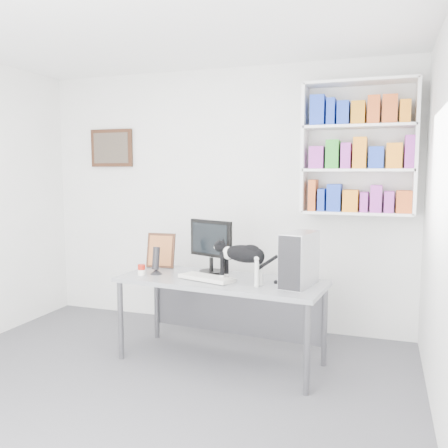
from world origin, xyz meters
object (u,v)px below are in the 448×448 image
Objects in this scene: keyboard at (207,278)px; speaker at (156,260)px; desk at (221,321)px; soup_can at (142,270)px; monitor at (211,246)px; leaning_print at (161,250)px; pc_tower at (299,259)px; cat at (243,263)px; bookshelf at (358,148)px.

keyboard is 1.88× the size of speaker.
soup_can is at bearing -167.78° from desk.
speaker reaches higher than desk.
monitor is 0.55m from leaning_print.
desk is 0.78m from speaker.
desk is 0.82m from soup_can.
speaker is at bearing -171.08° from keyboard.
pc_tower is 4.49× the size of soup_can.
keyboard is 0.89× the size of cat.
soup_can is at bearing -95.83° from leaning_print.
bookshelf reaches higher than monitor.
desk is 0.92m from leaning_print.
soup_can is 0.94m from cat.
leaning_print is at bearing -167.55° from monitor.
bookshelf is 1.64m from monitor.
monitor is at bearing 133.40° from desk.
monitor is 0.85m from pc_tower.
pc_tower reaches higher than soup_can.
bookshelf is 2.55× the size of monitor.
desk is at bearing 172.22° from cat.
pc_tower is at bearing 5.96° from speaker.
keyboard is at bearing -34.72° from leaning_print.
pc_tower reaches higher than leaning_print.
keyboard is at bearing -140.05° from bookshelf.
soup_can is (-0.61, -0.01, 0.03)m from keyboard.
soup_can is at bearing -134.95° from speaker.
keyboard is at bearing -163.89° from pc_tower.
cat is (0.93, -0.02, 0.12)m from soup_can.
bookshelf is 2.59× the size of keyboard.
speaker is at bearing -76.24° from leaning_print.
leaning_print is (-1.36, 0.29, -0.05)m from pc_tower.
monitor is 1.44× the size of leaning_print.
bookshelf is 0.71× the size of desk.
keyboard is 0.52m from speaker.
leaning_print is (-0.54, 0.08, -0.07)m from monitor.
pc_tower is at bearing 28.09° from cat.
pc_tower is 0.79× the size of cat.
speaker is (-1.27, 0.01, -0.09)m from pc_tower.
soup_can is 0.18× the size of cat.
speaker is 0.15m from soup_can.
bookshelf reaches higher than speaker.
pc_tower is (0.77, 0.07, 0.20)m from keyboard.
pc_tower is 1.68× the size of speaker.
bookshelf is 2.02m from desk.
bookshelf is 4.88× the size of speaker.
pc_tower is at bearing 21.98° from keyboard.
desk is 3.60× the size of monitor.
pc_tower reaches higher than speaker.
leaning_print is at bearing 163.65° from desk.
bookshelf is 2.30× the size of cat.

